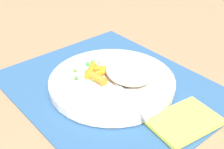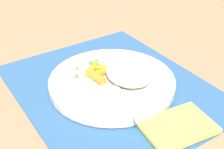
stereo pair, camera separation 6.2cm
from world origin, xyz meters
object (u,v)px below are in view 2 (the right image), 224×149
(fork, at_px, (115,83))
(rice_mound, at_px, (129,73))
(plate, at_px, (112,82))
(napkin, at_px, (178,126))
(carrot_portion, at_px, (99,72))

(fork, bearing_deg, rice_mound, -93.46)
(plate, relative_size, napkin, 2.14)
(rice_mound, distance_m, carrot_portion, 0.07)
(carrot_portion, xyz_separation_m, napkin, (-0.20, -0.04, -0.02))
(fork, height_order, napkin, fork)
(carrot_portion, height_order, napkin, carrot_portion)
(plate, relative_size, fork, 1.31)
(plate, height_order, rice_mound, rice_mound)
(napkin, bearing_deg, plate, 7.85)
(carrot_portion, distance_m, napkin, 0.21)
(carrot_portion, bearing_deg, napkin, -169.04)
(fork, relative_size, napkin, 1.63)
(plate, height_order, fork, fork)
(rice_mound, bearing_deg, carrot_portion, 38.47)
(rice_mound, bearing_deg, plate, 46.30)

